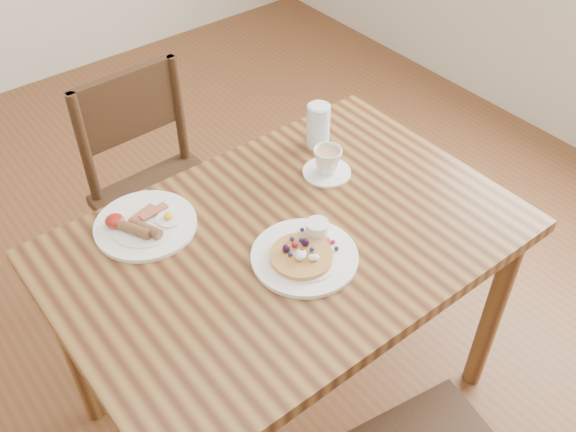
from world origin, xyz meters
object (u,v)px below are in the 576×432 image
object	(u,v)px
chair_far	(161,188)
pancake_plate	(305,253)
dining_table	(288,262)
breakfast_plate	(144,224)
teacup_saucer	(327,163)
water_glass	(318,126)

from	to	relation	value
chair_far	pancake_plate	distance (m)	0.80
dining_table	breakfast_plate	xyz separation A→B (m)	(-0.28, 0.26, 0.11)
dining_table	breakfast_plate	bearing A→B (deg)	136.93
pancake_plate	breakfast_plate	size ratio (longest dim) A/B	1.00
teacup_saucer	pancake_plate	bearing A→B (deg)	-139.86
chair_far	breakfast_plate	bearing A→B (deg)	57.52
chair_far	breakfast_plate	distance (m)	0.54
pancake_plate	teacup_saucer	size ratio (longest dim) A/B	1.93
water_glass	dining_table	bearing A→B (deg)	-140.94
pancake_plate	teacup_saucer	xyz separation A→B (m)	(0.26, 0.22, 0.02)
dining_table	pancake_plate	world-z (taller)	pancake_plate
pancake_plate	water_glass	bearing A→B (deg)	46.06
pancake_plate	breakfast_plate	distance (m)	0.43
chair_far	dining_table	bearing A→B (deg)	91.44
teacup_saucer	water_glass	bearing A→B (deg)	60.34
teacup_saucer	water_glass	xyz separation A→B (m)	(0.07, 0.12, 0.03)
dining_table	pancake_plate	distance (m)	0.14
pancake_plate	teacup_saucer	bearing A→B (deg)	40.14
water_glass	breakfast_plate	bearing A→B (deg)	-179.91
dining_table	water_glass	xyz separation A→B (m)	(0.32, 0.26, 0.17)
dining_table	teacup_saucer	distance (m)	0.31
breakfast_plate	teacup_saucer	world-z (taller)	teacup_saucer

